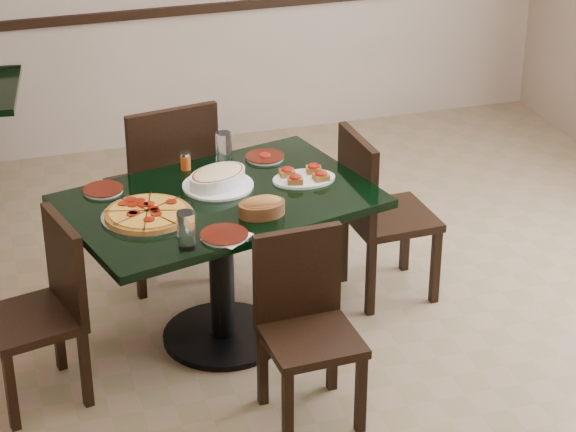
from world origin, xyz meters
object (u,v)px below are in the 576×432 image
object	(u,v)px
chair_left	(46,303)
lasagna_casserole	(218,178)
bread_basket	(262,207)
chair_near	(305,317)
main_table	(220,233)
pepperoni_pizza	(148,214)
chair_far	(167,182)
bruschetta_platter	(304,176)
chair_right	(376,207)

from	to	relation	value
chair_left	lasagna_casserole	xyz separation A→B (m)	(0.84, 0.32, 0.33)
bread_basket	chair_near	bearing A→B (deg)	-83.84
main_table	bread_basket	xyz separation A→B (m)	(0.14, -0.22, 0.22)
chair_near	bread_basket	size ratio (longest dim) A/B	3.79
main_table	chair_left	xyz separation A→B (m)	(-0.82, -0.20, -0.11)
chair_near	lasagna_casserole	bearing A→B (deg)	101.27
chair_left	lasagna_casserole	world-z (taller)	lasagna_casserole
bread_basket	pepperoni_pizza	bearing A→B (deg)	162.41
chair_near	chair_left	world-z (taller)	chair_left
main_table	pepperoni_pizza	bearing A→B (deg)	-177.79
bread_basket	lasagna_casserole	bearing A→B (deg)	105.30
chair_far	pepperoni_pizza	xyz separation A→B (m)	(-0.22, -0.74, 0.21)
chair_far	chair_near	bearing A→B (deg)	94.84
lasagna_casserole	pepperoni_pizza	bearing A→B (deg)	-178.86
main_table	lasagna_casserole	bearing A→B (deg)	64.93
chair_left	bruschetta_platter	xyz separation A→B (m)	(1.24, 0.27, 0.31)
main_table	lasagna_casserole	xyz separation A→B (m)	(0.02, 0.11, 0.23)
chair_right	chair_left	xyz separation A→B (m)	(-1.66, -0.39, -0.03)
chair_left	pepperoni_pizza	world-z (taller)	chair_left
lasagna_casserole	bruschetta_platter	size ratio (longest dim) A/B	1.15
chair_left	chair_near	bearing A→B (deg)	53.82
main_table	lasagna_casserole	size ratio (longest dim) A/B	4.34
chair_far	pepperoni_pizza	distance (m)	0.80
chair_near	chair_left	xyz separation A→B (m)	(-1.02, 0.43, 0.01)
chair_near	chair_right	distance (m)	1.03
chair_right	chair_near	bearing A→B (deg)	139.53
main_table	chair_left	bearing A→B (deg)	179.89
chair_right	bruschetta_platter	size ratio (longest dim) A/B	2.90
chair_left	pepperoni_pizza	xyz separation A→B (m)	(0.47, 0.10, 0.30)
chair_left	bread_basket	distance (m)	1.01
chair_near	bruschetta_platter	size ratio (longest dim) A/B	2.70
chair_near	chair_right	xyz separation A→B (m)	(0.63, 0.81, 0.04)
main_table	chair_left	world-z (taller)	chair_left
bread_basket	bruschetta_platter	xyz separation A→B (m)	(0.28, 0.28, -0.02)
main_table	chair_right	bearing A→B (deg)	-1.77
chair_far	chair_right	size ratio (longest dim) A/B	1.12
lasagna_casserole	bruschetta_platter	xyz separation A→B (m)	(0.40, -0.05, -0.02)
lasagna_casserole	bruschetta_platter	bearing A→B (deg)	-36.65
bruschetta_platter	chair_right	bearing A→B (deg)	18.40
chair_far	chair_near	xyz separation A→B (m)	(0.33, -1.27, -0.11)
main_table	pepperoni_pizza	world-z (taller)	pepperoni_pizza
pepperoni_pizza	bread_basket	distance (m)	0.50
chair_far	chair_left	xyz separation A→B (m)	(-0.70, -0.84, -0.10)
bruschetta_platter	pepperoni_pizza	bearing A→B (deg)	-165.98
main_table	pepperoni_pizza	size ratio (longest dim) A/B	3.78
chair_far	bruschetta_platter	size ratio (longest dim) A/B	3.26
chair_near	lasagna_casserole	size ratio (longest dim) A/B	2.33
lasagna_casserole	chair_far	bearing A→B (deg)	76.20
pepperoni_pizza	bruschetta_platter	size ratio (longest dim) A/B	1.33
chair_far	chair_right	xyz separation A→B (m)	(0.96, -0.45, -0.07)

